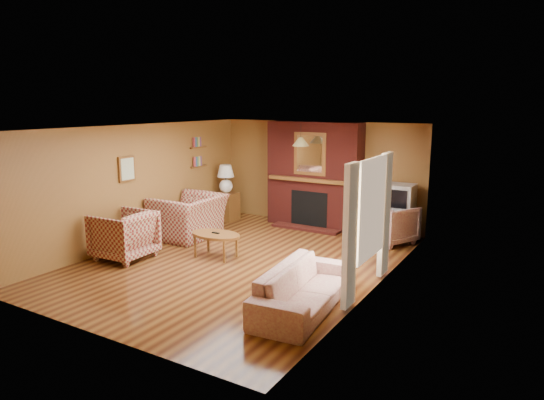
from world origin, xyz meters
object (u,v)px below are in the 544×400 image
Objects in this scene: floral_armchair at (391,224)px; coffee_table at (216,236)px; side_table at (226,206)px; plaid_armchair at (124,235)px; floral_sofa at (304,288)px; plaid_loveseat at (189,217)px; table_lamp at (226,177)px; fireplace at (314,176)px; tv_stand at (399,225)px; crt_tv at (400,197)px.

coffee_table is (-2.51, -2.57, 0.00)m from floral_armchair.
floral_armchair is at bearing 1.39° from side_table.
plaid_armchair reaches higher than floral_sofa.
plaid_loveseat is 4.25m from floral_sofa.
floral_sofa is at bearing 83.05° from plaid_armchair.
side_table is at bearing 0.00° from table_lamp.
plaid_loveseat is 2.07× the size of side_table.
plaid_loveseat is at bearing -81.58° from side_table.
plaid_loveseat is at bearing 56.52° from floral_sofa.
table_lamp is (-4.06, -0.10, 0.65)m from floral_armchair.
plaid_armchair is (-1.95, -3.92, -0.74)m from fireplace.
plaid_armchair is at bearing -135.96° from tv_stand.
side_table is at bearing 122.15° from coffee_table.
floral_sofa is 4.04m from tv_stand.
fireplace is at bearing 175.83° from tv_stand.
fireplace is 1.16× the size of floral_sofa.
table_lamp reaches higher than side_table.
plaid_loveseat is at bearing -129.75° from fireplace.
side_table is (-4.06, -0.10, -0.06)m from floral_armchair.
fireplace is 2.07m from crt_tv.
floral_sofa is 2.74m from coffee_table.
plaid_loveseat reaches higher than coffee_table.
table_lamp is 4.17m from crt_tv.
plaid_loveseat is 1.58× the size of floral_armchair.
fireplace is 2.33m from side_table.
tv_stand reaches higher than side_table.
coffee_table is 1.48× the size of tv_stand.
tv_stand is at bearing 4.82° from side_table.
crt_tv reaches higher than coffee_table.
side_table is at bearing 41.92° from floral_sofa.
side_table is 1.19× the size of crt_tv.
side_table is at bearing -175.26° from crt_tv.
floral_sofa is 3.10× the size of side_table.
plaid_loveseat is 2.07× the size of tv_stand.
fireplace reaches higher than table_lamp.
side_table is at bearing -179.90° from plaid_armchair.
fireplace is at bearing 79.67° from coffee_table.
floral_armchair is at bearing -108.57° from tv_stand.
coffee_table is 1.46× the size of table_lamp.
fireplace is 2.48× the size of plaid_armchair.
tv_stand is (4.15, 0.35, -0.71)m from table_lamp.
table_lamp is at bearing 28.37° from floral_armchair.
tv_stand reaches higher than coffee_table.
table_lamp is (-1.55, 2.47, 0.65)m from coffee_table.
crt_tv is (2.05, -0.19, -0.26)m from fireplace.
floral_armchair reaches higher than tv_stand.
tv_stand is at bearing 130.62° from plaid_armchair.
tv_stand is (2.05, -0.18, -0.85)m from fireplace.
coffee_table is at bearing 57.21° from plaid_loveseat.
table_lamp is at bearing -173.45° from plaid_loveseat.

